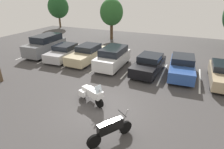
% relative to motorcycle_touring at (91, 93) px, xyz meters
% --- Properties ---
extents(ground, '(44.00, 44.00, 0.10)m').
position_rel_motorcycle_touring_xyz_m(ground, '(0.85, -0.37, -0.68)').
color(ground, '#423F3F').
extents(motorcycle_touring, '(2.03, 1.15, 1.36)m').
position_rel_motorcycle_touring_xyz_m(motorcycle_touring, '(0.00, 0.00, 0.00)').
color(motorcycle_touring, black).
rests_on(motorcycle_touring, ground).
extents(motorcycle_second, '(1.37, 1.97, 1.30)m').
position_rel_motorcycle_touring_xyz_m(motorcycle_second, '(2.27, -2.31, -0.04)').
color(motorcycle_second, black).
rests_on(motorcycle_second, ground).
extents(parking_stripes, '(22.24, 4.63, 0.01)m').
position_rel_motorcycle_touring_xyz_m(parking_stripes, '(0.38, 6.05, -0.63)').
color(parking_stripes, silver).
rests_on(parking_stripes, ground).
extents(car_grey, '(2.10, 4.82, 2.02)m').
position_rel_motorcycle_touring_xyz_m(car_grey, '(-9.11, 6.40, 0.37)').
color(car_grey, slate).
rests_on(car_grey, ground).
extents(car_silver, '(2.06, 4.49, 1.43)m').
position_rel_motorcycle_touring_xyz_m(car_silver, '(-6.37, 5.97, 0.06)').
color(car_silver, '#B7B7BC').
rests_on(car_silver, ground).
extents(car_champagne, '(1.94, 4.84, 1.52)m').
position_rel_motorcycle_touring_xyz_m(car_champagne, '(-4.02, 6.30, 0.09)').
color(car_champagne, '#C1B289').
rests_on(car_champagne, ground).
extents(car_white, '(1.86, 4.25, 1.73)m').
position_rel_motorcycle_touring_xyz_m(car_white, '(-1.18, 5.89, 0.24)').
color(car_white, white).
rests_on(car_white, ground).
extents(car_black, '(2.13, 4.37, 1.41)m').
position_rel_motorcycle_touring_xyz_m(car_black, '(1.98, 5.92, 0.05)').
color(car_black, black).
rests_on(car_black, ground).
extents(car_blue, '(2.09, 4.75, 1.53)m').
position_rel_motorcycle_touring_xyz_m(car_blue, '(4.50, 6.40, 0.11)').
color(car_blue, '#2D519E').
rests_on(car_blue, ground).
extents(car_tan, '(1.79, 4.50, 1.40)m').
position_rel_motorcycle_touring_xyz_m(car_tan, '(7.37, 6.18, 0.06)').
color(car_tan, tan).
rests_on(car_tan, ground).
extents(tree_rear, '(3.11, 3.11, 5.38)m').
position_rel_motorcycle_touring_xyz_m(tree_rear, '(-5.64, 15.68, 2.98)').
color(tree_rear, '#4C3823').
rests_on(tree_rear, ground).
extents(tree_far_left, '(3.71, 3.71, 5.66)m').
position_rel_motorcycle_touring_xyz_m(tree_far_left, '(-18.44, 20.60, 3.04)').
color(tree_far_left, '#4C3823').
rests_on(tree_far_left, ground).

